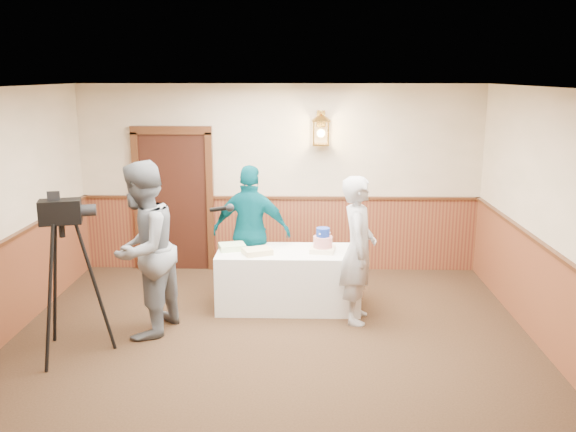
% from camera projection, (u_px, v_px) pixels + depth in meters
% --- Properties ---
extents(ground, '(7.00, 7.00, 0.00)m').
position_uv_depth(ground, '(267.00, 377.00, 6.04)').
color(ground, '#2F1F12').
rests_on(ground, ground).
extents(room_shell, '(6.02, 7.02, 2.81)m').
position_uv_depth(room_shell, '(263.00, 218.00, 6.14)').
color(room_shell, '#BBAE8C').
rests_on(room_shell, ground).
extents(display_table, '(1.80, 0.80, 0.75)m').
position_uv_depth(display_table, '(288.00, 279.00, 7.80)').
color(display_table, white).
rests_on(display_table, ground).
extents(tiered_cake, '(0.34, 0.34, 0.31)m').
position_uv_depth(tiered_cake, '(323.00, 242.00, 7.65)').
color(tiered_cake, '#FFECC7').
rests_on(tiered_cake, display_table).
extents(sheet_cake_yellow, '(0.41, 0.37, 0.07)m').
position_uv_depth(sheet_cake_yellow, '(257.00, 251.00, 7.57)').
color(sheet_cake_yellow, '#EDD98E').
rests_on(sheet_cake_yellow, display_table).
extents(sheet_cake_green, '(0.38, 0.34, 0.07)m').
position_uv_depth(sheet_cake_green, '(232.00, 247.00, 7.76)').
color(sheet_cake_green, '#B5DD9C').
rests_on(sheet_cake_green, display_table).
extents(interviewer, '(1.58, 1.13, 2.01)m').
position_uv_depth(interviewer, '(143.00, 250.00, 6.86)').
color(interviewer, slate).
rests_on(interviewer, ground).
extents(baker, '(0.50, 0.69, 1.78)m').
position_uv_depth(baker, '(358.00, 250.00, 7.26)').
color(baker, '#A6A6AB').
rests_on(baker, ground).
extents(assistant_p, '(1.10, 0.60, 1.79)m').
position_uv_depth(assistant_p, '(251.00, 232.00, 8.06)').
color(assistant_p, '#044A56').
rests_on(assistant_p, ground).
extents(tv_camera_rig, '(0.66, 0.62, 1.69)m').
position_uv_depth(tv_camera_rig, '(67.00, 286.00, 6.40)').
color(tv_camera_rig, black).
rests_on(tv_camera_rig, ground).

